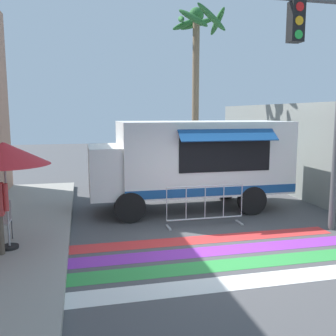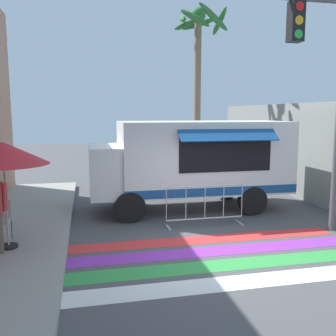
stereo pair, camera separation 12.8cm
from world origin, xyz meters
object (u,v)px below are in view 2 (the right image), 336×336
at_px(food_truck, 189,159).
at_px(patio_umbrella, 3,154).
at_px(barricade_front, 205,206).
at_px(palm_tree, 199,55).
at_px(traffic_signal_pole, 315,68).
at_px(folding_chair, 0,217).

bearing_deg(food_truck, patio_umbrella, -148.10).
bearing_deg(barricade_front, palm_tree, 74.95).
bearing_deg(barricade_front, traffic_signal_pole, -24.75).
distance_m(traffic_signal_pole, folding_chair, 7.93).
bearing_deg(traffic_signal_pole, patio_umbrella, -179.33).
distance_m(folding_chair, palm_tree, 10.28).
relative_size(food_truck, folding_chair, 6.74).
bearing_deg(folding_chair, barricade_front, 12.75).
height_order(patio_umbrella, palm_tree, palm_tree).
distance_m(traffic_signal_pole, patio_umbrella, 7.19).
distance_m(patio_umbrella, folding_chair, 1.54).
height_order(patio_umbrella, barricade_front, patio_umbrella).
bearing_deg(patio_umbrella, folding_chair, 116.80).
height_order(food_truck, patio_umbrella, food_truck).
xyz_separation_m(barricade_front, palm_tree, (1.59, 5.91, 4.75)).
distance_m(patio_umbrella, palm_tree, 9.92).
relative_size(traffic_signal_pole, patio_umbrella, 2.66).
bearing_deg(barricade_front, patio_umbrella, -166.17).
bearing_deg(palm_tree, patio_umbrella, -131.45).
height_order(traffic_signal_pole, palm_tree, palm_tree).
distance_m(food_truck, palm_tree, 5.79).
relative_size(folding_chair, barricade_front, 0.42).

